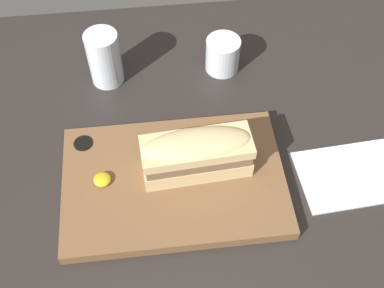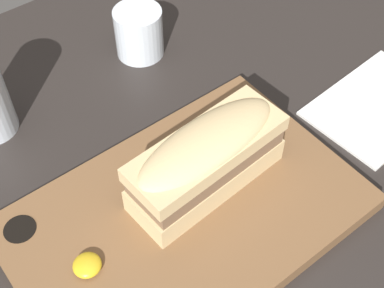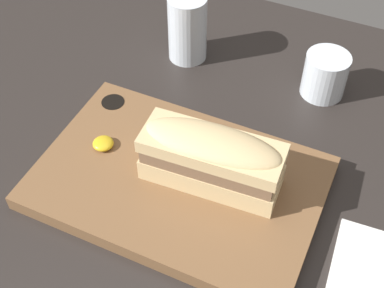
% 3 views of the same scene
% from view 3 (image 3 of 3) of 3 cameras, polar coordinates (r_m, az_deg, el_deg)
% --- Properties ---
extents(dining_table, '(1.66, 0.91, 0.02)m').
position_cam_3_polar(dining_table, '(0.72, 5.64, -6.31)').
color(dining_table, '#282321').
rests_on(dining_table, ground).
extents(serving_board, '(0.37, 0.25, 0.02)m').
position_cam_3_polar(serving_board, '(0.71, -1.49, -4.07)').
color(serving_board, brown).
rests_on(serving_board, dining_table).
extents(sandwich, '(0.18, 0.08, 0.08)m').
position_cam_3_polar(sandwich, '(0.67, 2.12, -1.37)').
color(sandwich, '#DBBC84').
rests_on(sandwich, serving_board).
extents(mustard_dollop, '(0.03, 0.03, 0.01)m').
position_cam_3_polar(mustard_dollop, '(0.75, -9.46, 0.07)').
color(mustard_dollop, gold).
rests_on(mustard_dollop, serving_board).
extents(water_glass, '(0.06, 0.06, 0.11)m').
position_cam_3_polar(water_glass, '(0.89, -0.49, 11.87)').
color(water_glass, silver).
rests_on(water_glass, dining_table).
extents(wine_glass, '(0.07, 0.07, 0.07)m').
position_cam_3_polar(wine_glass, '(0.85, 13.98, 7.08)').
color(wine_glass, silver).
rests_on(wine_glass, dining_table).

